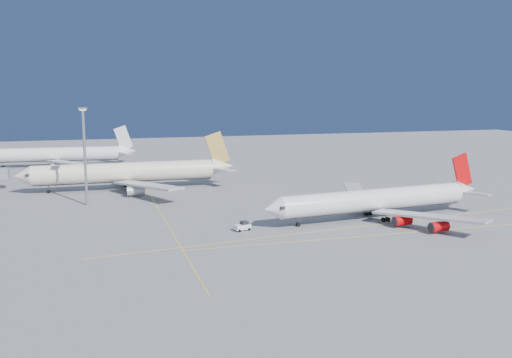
{
  "coord_description": "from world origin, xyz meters",
  "views": [
    {
      "loc": [
        -57.13,
        -124.51,
        32.41
      ],
      "look_at": [
        -12.48,
        27.4,
        7.0
      ],
      "focal_mm": 40.0,
      "sensor_mm": 36.0,
      "label": 1
    }
  ],
  "objects_px": {
    "airliner_virgin": "(379,200)",
    "pushback_tug": "(243,226)",
    "airliner_third": "(60,154)",
    "light_mast": "(84,148)",
    "airliner_etihad": "(130,172)"
  },
  "relations": [
    {
      "from": "airliner_etihad",
      "to": "pushback_tug",
      "type": "bearing_deg",
      "value": -71.75
    },
    {
      "from": "airliner_etihad",
      "to": "airliner_third",
      "type": "xyz_separation_m",
      "value": [
        -24.02,
        62.94,
        -0.44
      ]
    },
    {
      "from": "airliner_virgin",
      "to": "airliner_third",
      "type": "height_order",
      "value": "airliner_third"
    },
    {
      "from": "airliner_virgin",
      "to": "light_mast",
      "type": "distance_m",
      "value": 80.39
    },
    {
      "from": "airliner_virgin",
      "to": "airliner_third",
      "type": "distance_m",
      "value": 147.03
    },
    {
      "from": "airliner_virgin",
      "to": "light_mast",
      "type": "bearing_deg",
      "value": 145.34
    },
    {
      "from": "pushback_tug",
      "to": "light_mast",
      "type": "relative_size",
      "value": 0.15
    },
    {
      "from": "airliner_virgin",
      "to": "pushback_tug",
      "type": "bearing_deg",
      "value": 177.32
    },
    {
      "from": "airliner_virgin",
      "to": "airliner_etihad",
      "type": "distance_m",
      "value": 82.55
    },
    {
      "from": "airliner_etihad",
      "to": "airliner_third",
      "type": "relative_size",
      "value": 1.11
    },
    {
      "from": "airliner_etihad",
      "to": "light_mast",
      "type": "relative_size",
      "value": 2.56
    },
    {
      "from": "airliner_third",
      "to": "airliner_virgin",
      "type": "bearing_deg",
      "value": -53.02
    },
    {
      "from": "airliner_third",
      "to": "pushback_tug",
      "type": "distance_m",
      "value": 133.14
    },
    {
      "from": "airliner_third",
      "to": "light_mast",
      "type": "bearing_deg",
      "value": -79.3
    },
    {
      "from": "airliner_virgin",
      "to": "airliner_etihad",
      "type": "xyz_separation_m",
      "value": [
        -56.86,
        59.84,
        0.86
      ]
    }
  ]
}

